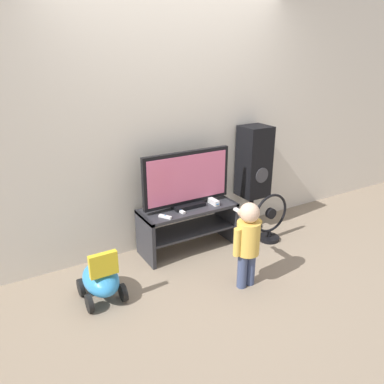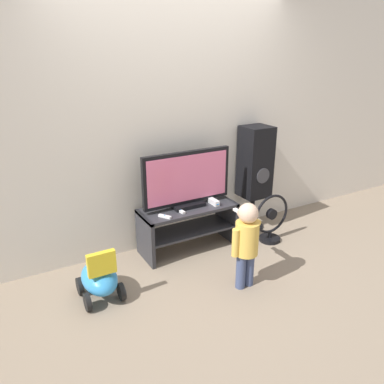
{
  "view_description": "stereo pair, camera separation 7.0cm",
  "coord_description": "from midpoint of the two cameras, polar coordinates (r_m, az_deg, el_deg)",
  "views": [
    {
      "loc": [
        -1.74,
        -2.83,
        1.96
      ],
      "look_at": [
        0.0,
        0.12,
        0.66
      ],
      "focal_mm": 35.0,
      "sensor_mm": 36.0,
      "label": 1
    },
    {
      "loc": [
        -1.68,
        -2.87,
        1.96
      ],
      "look_at": [
        0.0,
        0.12,
        0.66
      ],
      "focal_mm": 35.0,
      "sensor_mm": 36.0,
      "label": 2
    }
  ],
  "objects": [
    {
      "name": "remote_secondary",
      "position": [
        3.68,
        -1.22,
        -2.89
      ],
      "size": [
        0.04,
        0.13,
        0.03
      ],
      "color": "white",
      "rests_on": "tv_stand"
    },
    {
      "name": "game_console",
      "position": [
        3.86,
        3.85,
        -1.51
      ],
      "size": [
        0.05,
        0.16,
        0.05
      ],
      "color": "white",
      "rests_on": "tv_stand"
    },
    {
      "name": "wall_back",
      "position": [
        3.81,
        -2.21,
        10.74
      ],
      "size": [
        10.0,
        0.06,
        2.6
      ],
      "color": "silver",
      "rests_on": "ground_plane"
    },
    {
      "name": "floor_fan",
      "position": [
        4.14,
        12.43,
        -4.27
      ],
      "size": [
        0.44,
        0.23,
        0.54
      ],
      "color": "black",
      "rests_on": "ground_plane"
    },
    {
      "name": "ride_on_toy",
      "position": [
        3.28,
        -13.3,
        -12.68
      ],
      "size": [
        0.32,
        0.45,
        0.49
      ],
      "color": "#338CD1",
      "rests_on": "ground_plane"
    },
    {
      "name": "remote_primary",
      "position": [
        3.56,
        -3.61,
        -3.74
      ],
      "size": [
        0.1,
        0.13,
        0.03
      ],
      "color": "white",
      "rests_on": "tv_stand"
    },
    {
      "name": "television",
      "position": [
        3.71,
        -0.21,
        1.84
      ],
      "size": [
        0.95,
        0.2,
        0.57
      ],
      "color": "black",
      "rests_on": "tv_stand"
    },
    {
      "name": "ground_plane",
      "position": [
        3.86,
        1.43,
        -9.8
      ],
      "size": [
        16.0,
        16.0,
        0.0
      ],
      "primitive_type": "plane",
      "color": "gray"
    },
    {
      "name": "child",
      "position": [
        3.24,
        8.88,
        -7.0
      ],
      "size": [
        0.3,
        0.45,
        0.79
      ],
      "color": "#3F4C72",
      "rests_on": "ground_plane"
    },
    {
      "name": "tv_stand",
      "position": [
        3.87,
        -0.07,
        -4.48
      ],
      "size": [
        1.0,
        0.41,
        0.47
      ],
      "color": "#2D2D33",
      "rests_on": "ground_plane"
    },
    {
      "name": "speaker_tower",
      "position": [
        4.25,
        10.05,
        4.21
      ],
      "size": [
        0.31,
        0.3,
        1.2
      ],
      "color": "black",
      "rests_on": "ground_plane"
    }
  ]
}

